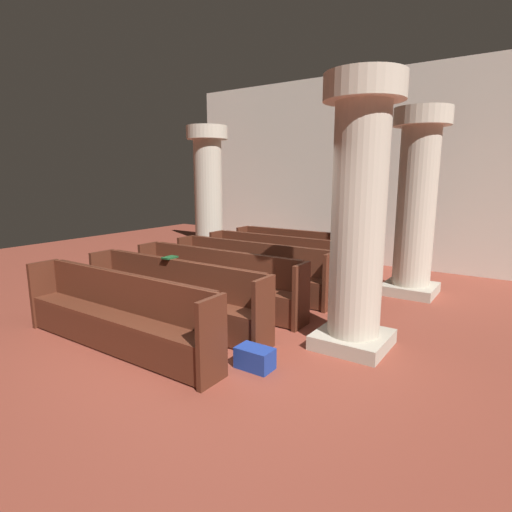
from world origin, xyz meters
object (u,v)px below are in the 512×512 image
object	(u,v)px
pew_row_1	(278,259)
kneeler_box_blue	(255,358)
pillar_aisle_side	(417,200)
pillar_aisle_rear	(359,212)
lectern	(346,250)
pew_row_3	(217,278)
hymn_book	(170,257)
pew_row_0	(301,251)
pew_row_2	(251,268)
pew_row_4	(173,292)
pew_row_5	(116,311)
pillar_far_side	(208,194)

from	to	relation	value
pew_row_1	kneeler_box_blue	distance (m)	3.80
pillar_aisle_side	pillar_aisle_rear	world-z (taller)	same
pillar_aisle_side	lectern	xyz separation A→B (m)	(-1.74, 1.21, -1.25)
pew_row_3	pillar_aisle_side	size ratio (longest dim) A/B	0.97
pillar_aisle_rear	hymn_book	xyz separation A→B (m)	(-2.64, -0.56, -0.75)
pew_row_0	pew_row_1	xyz separation A→B (m)	(0.00, -0.97, 0.00)
pew_row_3	pillar_aisle_rear	bearing A→B (deg)	-5.45
pew_row_2	pew_row_4	distance (m)	1.94
pew_row_4	lectern	size ratio (longest dim) A/B	2.94
pew_row_3	kneeler_box_blue	xyz separation A→B (m)	(1.72, -1.43, -0.37)
pew_row_5	pew_row_3	bearing A→B (deg)	90.00
pew_row_2	kneeler_box_blue	xyz separation A→B (m)	(1.72, -2.40, -0.37)
pew_row_5	pillar_aisle_rear	world-z (taller)	pillar_aisle_rear
pew_row_1	pew_row_2	distance (m)	0.97
pew_row_4	pillar_far_side	distance (m)	4.43
pew_row_0	kneeler_box_blue	bearing A→B (deg)	-68.31
pew_row_4	kneeler_box_blue	world-z (taller)	pew_row_4
pew_row_3	pew_row_4	size ratio (longest dim) A/B	1.00
pew_row_3	pillar_far_side	bearing A→B (deg)	132.37
kneeler_box_blue	pillar_far_side	bearing A→B (deg)	135.48
pillar_aisle_side	hymn_book	bearing A→B (deg)	-127.70
pew_row_1	pillar_far_side	size ratio (longest dim) A/B	0.97
hymn_book	lectern	bearing A→B (deg)	79.02
pew_row_2	kneeler_box_blue	distance (m)	2.98
pillar_far_side	lectern	world-z (taller)	pillar_far_side
pew_row_4	pillar_aisle_rear	size ratio (longest dim) A/B	0.97
kneeler_box_blue	pew_row_3	bearing A→B (deg)	140.34
pillar_far_side	lectern	xyz separation A→B (m)	(3.03, 1.25, -1.25)
pew_row_5	pillar_aisle_rear	xyz separation A→B (m)	(2.41, 1.71, 1.21)
pew_row_3	pillar_aisle_rear	size ratio (longest dim) A/B	0.97
pew_row_5	lectern	world-z (taller)	lectern
pillar_aisle_side	pillar_aisle_rear	distance (m)	2.86
pew_row_2	lectern	distance (m)	2.95
pillar_aisle_rear	hymn_book	distance (m)	2.80
pew_row_0	pew_row_1	distance (m)	0.97
pew_row_5	pew_row_0	bearing A→B (deg)	90.00
pew_row_0	pew_row_2	bearing A→B (deg)	-90.00
pillar_aisle_side	pillar_far_side	world-z (taller)	same
pew_row_3	pew_row_4	xyz separation A→B (m)	(0.00, -0.97, 0.00)
pillar_aisle_rear	kneeler_box_blue	size ratio (longest dim) A/B	7.85
lectern	pew_row_5	bearing A→B (deg)	-96.58
pillar_far_side	kneeler_box_blue	distance (m)	5.94
hymn_book	pew_row_5	bearing A→B (deg)	-78.63
pew_row_4	pew_row_5	bearing A→B (deg)	-90.00
pew_row_0	pillar_aisle_side	distance (m)	2.71
pew_row_3	hymn_book	world-z (taller)	hymn_book
pillar_far_side	pillar_aisle_rear	size ratio (longest dim) A/B	1.00
pew_row_0	hymn_book	size ratio (longest dim) A/B	14.61
pillar_aisle_side	hymn_book	distance (m)	4.38
pew_row_5	pillar_aisle_rear	size ratio (longest dim) A/B	0.97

